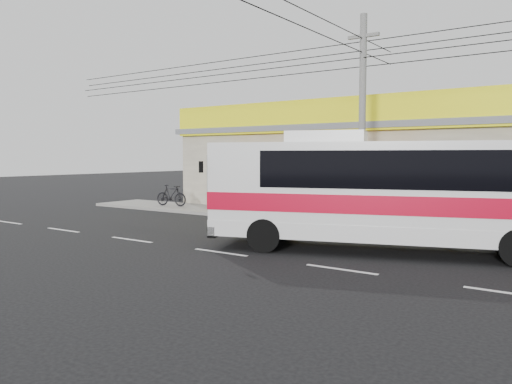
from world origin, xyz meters
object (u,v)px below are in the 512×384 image
motorbike_red (260,205)px  utility_pole (363,53)px  coach_bus (416,188)px  motorbike_dark (171,195)px

motorbike_red → utility_pole: 8.31m
coach_bus → motorbike_red: size_ratio=6.71×
motorbike_red → motorbike_dark: (-6.51, 0.79, 0.12)m
coach_bus → motorbike_red: 9.70m
motorbike_red → utility_pole: utility_pole is taller
utility_pole → motorbike_dark: bearing=172.4°
coach_bus → motorbike_dark: size_ratio=6.17×
coach_bus → motorbike_red: (-8.59, 4.28, -1.36)m
utility_pole → coach_bus: bearing=-47.4°
motorbike_red → coach_bus: bearing=-121.2°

